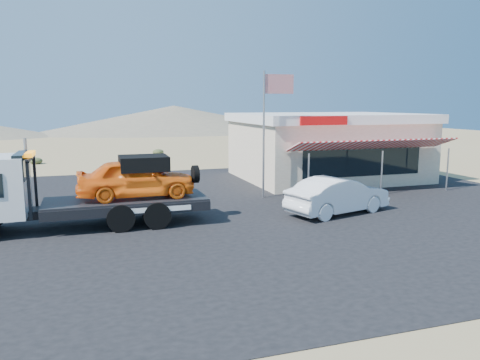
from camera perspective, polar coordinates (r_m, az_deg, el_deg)
The scene contains 7 objects.
ground at distance 17.17m, azimuth -6.54°, elevation -5.99°, with size 120.00×120.00×0.00m, color tan.
asphalt_lot at distance 20.45m, azimuth -2.74°, elevation -3.42°, with size 32.00×24.00×0.02m, color black.
tow_truck at distance 17.92m, azimuth -18.77°, elevation -0.79°, with size 8.47×2.51×2.83m.
white_sedan at distance 19.67m, azimuth 11.85°, elevation -1.84°, with size 1.60×4.59×1.51m, color silver.
jerky_store at distance 28.84m, azimuth 10.51°, elevation 4.14°, with size 10.40×9.97×3.90m.
flagpole at distance 22.32m, azimuth 3.49°, elevation 7.37°, with size 1.55×0.10×6.00m.
distant_hills at distance 71.73m, azimuth -23.44°, elevation 6.45°, with size 126.00×48.00×4.20m.
Camera 1 is at (-3.26, -16.25, 4.51)m, focal length 35.00 mm.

